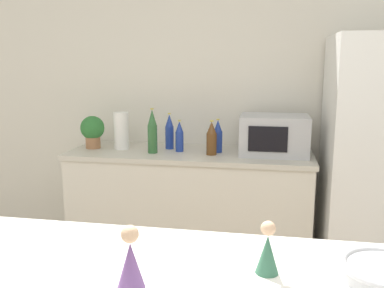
{
  "coord_description": "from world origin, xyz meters",
  "views": [
    {
      "loc": [
        0.27,
        -0.65,
        1.59
      ],
      "look_at": [
        -0.11,
        1.43,
        1.17
      ],
      "focal_mm": 40.0,
      "sensor_mm": 36.0,
      "label": 1
    }
  ],
  "objects_px": {
    "potted_plant": "(93,130)",
    "back_bottle_2": "(179,137)",
    "back_bottle_3": "(218,136)",
    "wise_man_figurine_crimson": "(131,261)",
    "back_bottle_0": "(152,132)",
    "back_bottle_1": "(212,139)",
    "back_bottle_4": "(169,132)",
    "microwave": "(274,135)",
    "wise_man_figurine_blue": "(267,251)",
    "paper_towel_roll": "(121,131)"
  },
  "relations": [
    {
      "from": "back_bottle_0",
      "to": "wise_man_figurine_blue",
      "type": "relative_size",
      "value": 2.11
    },
    {
      "from": "microwave",
      "to": "wise_man_figurine_blue",
      "type": "bearing_deg",
      "value": -90.94
    },
    {
      "from": "back_bottle_0",
      "to": "back_bottle_1",
      "type": "bearing_deg",
      "value": 1.58
    },
    {
      "from": "potted_plant",
      "to": "back_bottle_3",
      "type": "height_order",
      "value": "potted_plant"
    },
    {
      "from": "paper_towel_roll",
      "to": "back_bottle_2",
      "type": "distance_m",
      "value": 0.46
    },
    {
      "from": "back_bottle_0",
      "to": "back_bottle_2",
      "type": "xyz_separation_m",
      "value": [
        0.18,
        0.09,
        -0.05
      ]
    },
    {
      "from": "potted_plant",
      "to": "back_bottle_4",
      "type": "height_order",
      "value": "back_bottle_4"
    },
    {
      "from": "microwave",
      "to": "back_bottle_2",
      "type": "height_order",
      "value": "microwave"
    },
    {
      "from": "paper_towel_roll",
      "to": "back_bottle_4",
      "type": "height_order",
      "value": "paper_towel_roll"
    },
    {
      "from": "potted_plant",
      "to": "back_bottle_4",
      "type": "distance_m",
      "value": 0.59
    },
    {
      "from": "microwave",
      "to": "back_bottle_2",
      "type": "relative_size",
      "value": 2.06
    },
    {
      "from": "paper_towel_roll",
      "to": "back_bottle_3",
      "type": "distance_m",
      "value": 0.74
    },
    {
      "from": "potted_plant",
      "to": "wise_man_figurine_crimson",
      "type": "height_order",
      "value": "potted_plant"
    },
    {
      "from": "back_bottle_4",
      "to": "back_bottle_2",
      "type": "bearing_deg",
      "value": -40.8
    },
    {
      "from": "potted_plant",
      "to": "back_bottle_1",
      "type": "distance_m",
      "value": 0.93
    },
    {
      "from": "back_bottle_0",
      "to": "wise_man_figurine_crimson",
      "type": "relative_size",
      "value": 1.87
    },
    {
      "from": "microwave",
      "to": "back_bottle_4",
      "type": "height_order",
      "value": "microwave"
    },
    {
      "from": "back_bottle_0",
      "to": "wise_man_figurine_crimson",
      "type": "xyz_separation_m",
      "value": [
        0.48,
        -1.96,
        -0.01
      ]
    },
    {
      "from": "back_bottle_0",
      "to": "back_bottle_2",
      "type": "distance_m",
      "value": 0.21
    },
    {
      "from": "wise_man_figurine_crimson",
      "to": "back_bottle_2",
      "type": "bearing_deg",
      "value": 98.41
    },
    {
      "from": "potted_plant",
      "to": "paper_towel_roll",
      "type": "bearing_deg",
      "value": 3.67
    },
    {
      "from": "back_bottle_4",
      "to": "back_bottle_1",
      "type": "bearing_deg",
      "value": -24.57
    },
    {
      "from": "wise_man_figurine_blue",
      "to": "wise_man_figurine_crimson",
      "type": "bearing_deg",
      "value": -157.37
    },
    {
      "from": "back_bottle_2",
      "to": "back_bottle_1",
      "type": "bearing_deg",
      "value": -16.79
    },
    {
      "from": "potted_plant",
      "to": "back_bottle_0",
      "type": "bearing_deg",
      "value": -9.98
    },
    {
      "from": "back_bottle_0",
      "to": "microwave",
      "type": "bearing_deg",
      "value": 7.68
    },
    {
      "from": "back_bottle_3",
      "to": "wise_man_figurine_blue",
      "type": "bearing_deg",
      "value": -79.03
    },
    {
      "from": "back_bottle_3",
      "to": "wise_man_figurine_crimson",
      "type": "bearing_deg",
      "value": -89.45
    },
    {
      "from": "back_bottle_0",
      "to": "back_bottle_1",
      "type": "relative_size",
      "value": 1.31
    },
    {
      "from": "potted_plant",
      "to": "microwave",
      "type": "bearing_deg",
      "value": 1.23
    },
    {
      "from": "back_bottle_2",
      "to": "wise_man_figurine_blue",
      "type": "xyz_separation_m",
      "value": [
        0.65,
        -1.9,
        0.03
      ]
    },
    {
      "from": "potted_plant",
      "to": "paper_towel_roll",
      "type": "relative_size",
      "value": 0.89
    },
    {
      "from": "wise_man_figurine_blue",
      "to": "paper_towel_roll",
      "type": "bearing_deg",
      "value": 120.08
    },
    {
      "from": "paper_towel_roll",
      "to": "back_bottle_4",
      "type": "distance_m",
      "value": 0.37
    },
    {
      "from": "paper_towel_roll",
      "to": "back_bottle_2",
      "type": "height_order",
      "value": "paper_towel_roll"
    },
    {
      "from": "back_bottle_0",
      "to": "back_bottle_4",
      "type": "bearing_deg",
      "value": 62.92
    },
    {
      "from": "back_bottle_2",
      "to": "wise_man_figurine_crimson",
      "type": "xyz_separation_m",
      "value": [
        0.3,
        -2.04,
        0.03
      ]
    },
    {
      "from": "potted_plant",
      "to": "paper_towel_roll",
      "type": "distance_m",
      "value": 0.23
    },
    {
      "from": "back_bottle_2",
      "to": "back_bottle_3",
      "type": "height_order",
      "value": "back_bottle_3"
    },
    {
      "from": "back_bottle_1",
      "to": "wise_man_figurine_crimson",
      "type": "distance_m",
      "value": 1.97
    },
    {
      "from": "potted_plant",
      "to": "back_bottle_0",
      "type": "relative_size",
      "value": 0.76
    },
    {
      "from": "microwave",
      "to": "back_bottle_3",
      "type": "relative_size",
      "value": 1.94
    },
    {
      "from": "back_bottle_3",
      "to": "wise_man_figurine_crimson",
      "type": "height_order",
      "value": "back_bottle_3"
    },
    {
      "from": "back_bottle_0",
      "to": "back_bottle_4",
      "type": "xyz_separation_m",
      "value": [
        0.09,
        0.17,
        -0.03
      ]
    },
    {
      "from": "paper_towel_roll",
      "to": "wise_man_figurine_crimson",
      "type": "distance_m",
      "value": 2.19
    },
    {
      "from": "wise_man_figurine_blue",
      "to": "back_bottle_0",
      "type": "bearing_deg",
      "value": 114.77
    },
    {
      "from": "potted_plant",
      "to": "back_bottle_2",
      "type": "height_order",
      "value": "potted_plant"
    },
    {
      "from": "potted_plant",
      "to": "back_bottle_2",
      "type": "distance_m",
      "value": 0.68
    },
    {
      "from": "back_bottle_0",
      "to": "back_bottle_4",
      "type": "relative_size",
      "value": 1.19
    },
    {
      "from": "potted_plant",
      "to": "paper_towel_roll",
      "type": "height_order",
      "value": "paper_towel_roll"
    }
  ]
}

